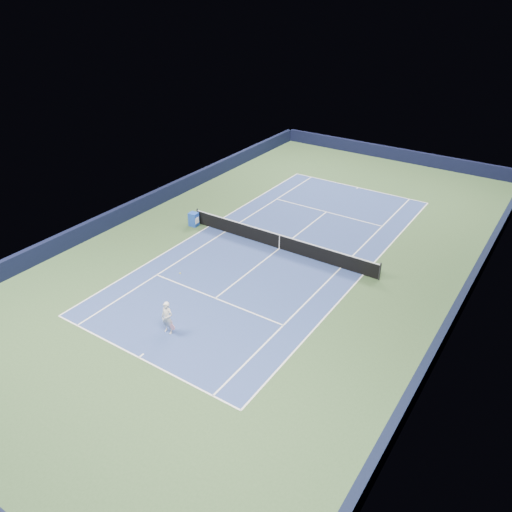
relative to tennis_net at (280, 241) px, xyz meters
The scene contains 19 objects.
ground 0.50m from the tennis_net, ahead, with size 40.00×40.00×0.00m, color #314B28.
wall_far 19.83m from the tennis_net, 90.00° to the left, with size 22.00×0.35×1.10m, color black.
wall_right 10.83m from the tennis_net, ahead, with size 0.35×40.00×1.10m, color black.
wall_left 10.83m from the tennis_net, behind, with size 0.35×40.00×1.10m, color black.
court_surface 0.50m from the tennis_net, ahead, with size 10.97×23.77×0.01m, color navy.
baseline_far 11.90m from the tennis_net, 90.00° to the left, with size 10.97×0.08×0.00m, color white.
baseline_near 11.90m from the tennis_net, 90.00° to the right, with size 10.97×0.08×0.00m, color white.
sideline_doubles_right 5.51m from the tennis_net, ahead, with size 0.08×23.77×0.00m, color white.
sideline_doubles_left 5.51m from the tennis_net, behind, with size 0.08×23.77×0.00m, color white.
sideline_singles_right 4.14m from the tennis_net, ahead, with size 0.08×23.77×0.00m, color white.
sideline_singles_left 4.14m from the tennis_net, behind, with size 0.08×23.77×0.00m, color white.
service_line_far 6.42m from the tennis_net, 90.00° to the left, with size 8.23×0.08×0.00m, color white.
service_line_near 6.42m from the tennis_net, 90.00° to the right, with size 8.23×0.08×0.00m, color white.
center_service_line 0.50m from the tennis_net, ahead, with size 0.08×12.80×0.00m, color white.
center_mark_far 11.75m from the tennis_net, 90.00° to the left, with size 0.08×0.30×0.00m, color white.
center_mark_near 11.75m from the tennis_net, 90.00° to the right, with size 0.08×0.30×0.00m, color white.
tennis_net is the anchor object (origin of this frame).
sponsor_cube 6.41m from the tennis_net, behind, with size 0.61×0.56×0.92m.
tennis_player 9.83m from the tennis_net, 90.62° to the right, with size 0.79×1.26×2.81m.
Camera 1 is at (13.58, -23.00, 14.77)m, focal length 35.00 mm.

